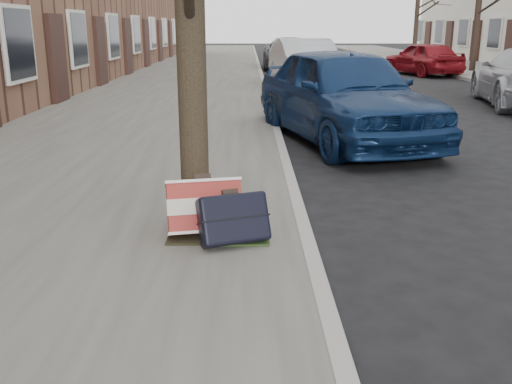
{
  "coord_description": "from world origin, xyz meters",
  "views": [
    {
      "loc": [
        -1.74,
        -3.55,
        1.84
      ],
      "look_at": [
        -1.68,
        0.8,
        0.57
      ],
      "focal_mm": 40.0,
      "sensor_mm": 36.0,
      "label": 1
    }
  ],
  "objects_px": {
    "car_near_front": "(344,94)",
    "car_near_mid": "(305,64)",
    "suitcase_navy": "(233,218)",
    "suitcase_red": "(205,207)"
  },
  "relations": [
    {
      "from": "car_near_front",
      "to": "car_near_mid",
      "type": "height_order",
      "value": "car_near_front"
    },
    {
      "from": "suitcase_navy",
      "to": "car_near_front",
      "type": "relative_size",
      "value": 0.12
    },
    {
      "from": "car_near_front",
      "to": "car_near_mid",
      "type": "relative_size",
      "value": 1.01
    },
    {
      "from": "car_near_mid",
      "to": "suitcase_red",
      "type": "bearing_deg",
      "value": -105.99
    },
    {
      "from": "suitcase_navy",
      "to": "car_near_front",
      "type": "xyz_separation_m",
      "value": [
        1.67,
        4.89,
        0.43
      ]
    },
    {
      "from": "suitcase_red",
      "to": "suitcase_navy",
      "type": "distance_m",
      "value": 0.34
    },
    {
      "from": "car_near_mid",
      "to": "suitcase_navy",
      "type": "bearing_deg",
      "value": -104.75
    },
    {
      "from": "suitcase_red",
      "to": "suitcase_navy",
      "type": "height_order",
      "value": "suitcase_red"
    },
    {
      "from": "suitcase_red",
      "to": "car_near_front",
      "type": "height_order",
      "value": "car_near_front"
    },
    {
      "from": "suitcase_red",
      "to": "car_near_front",
      "type": "bearing_deg",
      "value": 56.43
    }
  ]
}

